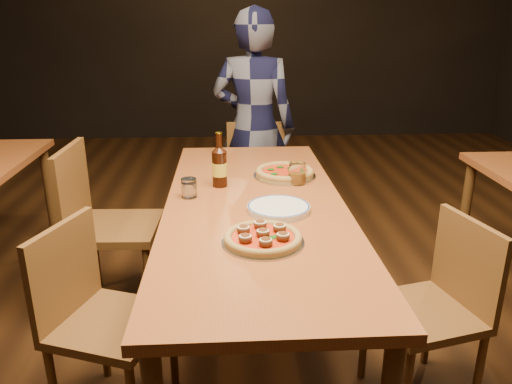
{
  "coord_description": "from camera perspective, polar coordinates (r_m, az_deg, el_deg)",
  "views": [
    {
      "loc": [
        -0.12,
        -2.08,
        1.54
      ],
      "look_at": [
        0.0,
        -0.05,
        0.82
      ],
      "focal_mm": 35.0,
      "sensor_mm": 36.0,
      "label": 1
    }
  ],
  "objects": [
    {
      "name": "ground",
      "position": [
        2.59,
        -0.07,
        -16.93
      ],
      "size": [
        9.0,
        9.0,
        0.0
      ],
      "primitive_type": "plane",
      "color": "black"
    },
    {
      "name": "table_main",
      "position": [
        2.26,
        -0.07,
        -2.96
      ],
      "size": [
        0.8,
        2.0,
        0.75
      ],
      "color": "brown",
      "rests_on": "ground"
    },
    {
      "name": "chair_main_nw",
      "position": [
        2.07,
        -16.2,
        -14.1
      ],
      "size": [
        0.51,
        0.51,
        0.85
      ],
      "primitive_type": null,
      "rotation": [
        0.0,
        0.0,
        1.23
      ],
      "color": "brown",
      "rests_on": "ground"
    },
    {
      "name": "chair_main_sw",
      "position": [
        2.78,
        -15.71,
        -3.78
      ],
      "size": [
        0.46,
        0.46,
        0.96
      ],
      "primitive_type": null,
      "rotation": [
        0.0,
        0.0,
        1.53
      ],
      "color": "brown",
      "rests_on": "ground"
    },
    {
      "name": "chair_main_e",
      "position": [
        2.18,
        18.68,
        -12.79
      ],
      "size": [
        0.47,
        0.47,
        0.82
      ],
      "primitive_type": null,
      "rotation": [
        0.0,
        0.0,
        -1.33
      ],
      "color": "brown",
      "rests_on": "ground"
    },
    {
      "name": "chair_end",
      "position": [
        3.44,
        0.12,
        0.82
      ],
      "size": [
        0.41,
        0.41,
        0.88
      ],
      "primitive_type": null,
      "rotation": [
        0.0,
        0.0,
        -0.02
      ],
      "color": "brown",
      "rests_on": "ground"
    },
    {
      "name": "pizza_meatball",
      "position": [
        1.84,
        0.78,
        -5.21
      ],
      "size": [
        0.31,
        0.31,
        0.06
      ],
      "rotation": [
        0.0,
        0.0,
        0.32
      ],
      "color": "#B7B7BF",
      "rests_on": "table_main"
    },
    {
      "name": "pizza_margherita",
      "position": [
        2.6,
        3.29,
        2.24
      ],
      "size": [
        0.32,
        0.32,
        0.04
      ],
      "rotation": [
        0.0,
        0.0,
        -0.26
      ],
      "color": "#B7B7BF",
      "rests_on": "table_main"
    },
    {
      "name": "plate_stack",
      "position": [
        2.14,
        2.6,
        -1.88
      ],
      "size": [
        0.27,
        0.27,
        0.03
      ],
      "primitive_type": "cylinder",
      "color": "white",
      "rests_on": "table_main"
    },
    {
      "name": "beer_bottle",
      "position": [
        2.43,
        -4.19,
        2.79
      ],
      "size": [
        0.07,
        0.07,
        0.26
      ],
      "rotation": [
        0.0,
        0.0,
        0.02
      ],
      "color": "black",
      "rests_on": "table_main"
    },
    {
      "name": "water_glass",
      "position": [
        2.31,
        -7.66,
        0.47
      ],
      "size": [
        0.07,
        0.07,
        0.09
      ],
      "primitive_type": "cylinder",
      "color": "white",
      "rests_on": "table_main"
    },
    {
      "name": "amber_glass",
      "position": [
        2.48,
        4.75,
        2.13
      ],
      "size": [
        0.09,
        0.09,
        0.11
      ],
      "primitive_type": "cylinder",
      "color": "#A66312",
      "rests_on": "table_main"
    },
    {
      "name": "diner",
      "position": [
        3.51,
        -0.27,
        7.4
      ],
      "size": [
        0.66,
        0.52,
        1.61
      ],
      "primitive_type": "imported",
      "rotation": [
        0.0,
        0.0,
        2.89
      ],
      "color": "black",
      "rests_on": "ground"
    }
  ]
}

